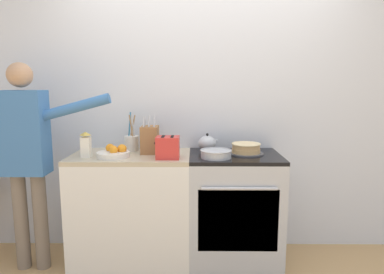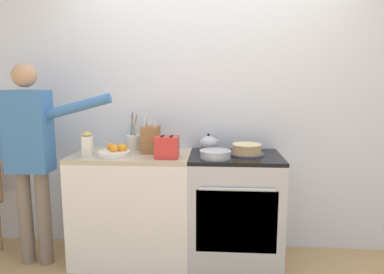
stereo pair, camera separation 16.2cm
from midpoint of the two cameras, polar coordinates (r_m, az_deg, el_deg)
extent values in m
cube|color=silver|center=(3.08, 0.62, 5.07)|extent=(8.00, 0.04, 2.60)
cube|color=white|center=(3.02, -11.46, -11.83)|extent=(0.97, 0.58, 0.89)
cube|color=#BCAD8E|center=(2.89, -11.75, -3.19)|extent=(0.97, 0.58, 0.03)
cube|color=#B7BABF|center=(2.97, 5.41, -12.02)|extent=(0.75, 0.58, 0.90)
cube|color=black|center=(2.69, 5.95, -13.73)|extent=(0.61, 0.01, 0.49)
cylinder|color=#B7BABF|center=(2.58, 6.10, -8.58)|extent=(0.56, 0.02, 0.02)
cube|color=black|center=(2.83, 5.55, -3.22)|extent=(0.75, 0.58, 0.03)
cylinder|color=#4C4C51|center=(2.87, 7.38, -2.70)|extent=(0.29, 0.29, 0.01)
cylinder|color=tan|center=(2.86, 7.39, -2.26)|extent=(0.23, 0.23, 0.03)
cylinder|color=tan|center=(2.86, 7.40, -1.57)|extent=(0.23, 0.23, 0.03)
cylinder|color=beige|center=(2.85, 7.41, -1.15)|extent=(0.24, 0.24, 0.01)
cylinder|color=#B7BABF|center=(2.96, 0.98, -2.26)|extent=(0.11, 0.11, 0.01)
ellipsoid|color=#B7BABF|center=(2.95, 0.99, -1.09)|extent=(0.15, 0.15, 0.13)
cone|color=#B7BABF|center=(2.95, 2.41, -0.64)|extent=(0.08, 0.03, 0.07)
sphere|color=black|center=(2.94, 0.99, 0.40)|extent=(0.02, 0.02, 0.02)
cylinder|color=#B7BABF|center=(2.69, 2.31, -2.90)|extent=(0.24, 0.24, 0.06)
torus|color=#B7BABF|center=(2.68, 2.32, -2.24)|extent=(0.25, 0.25, 0.01)
cube|color=olive|center=(2.89, -8.65, -0.45)|extent=(0.14, 0.18, 0.23)
cylinder|color=#B2B2B7|center=(2.83, -9.70, 2.52)|extent=(0.01, 0.04, 0.09)
cylinder|color=#B2B2B7|center=(2.83, -8.84, 2.21)|extent=(0.01, 0.03, 0.06)
cylinder|color=#B2B2B7|center=(2.82, -8.01, 2.34)|extent=(0.01, 0.03, 0.07)
cylinder|color=#B2B2B7|center=(2.88, -9.54, 2.32)|extent=(0.01, 0.03, 0.06)
cylinder|color=#B2B2B7|center=(2.86, -8.74, 2.64)|extent=(0.01, 0.04, 0.09)
cylinder|color=#B2B2B7|center=(2.86, -7.90, 2.64)|extent=(0.01, 0.04, 0.09)
cylinder|color=#B2B2B7|center=(2.91, -9.43, 2.64)|extent=(0.01, 0.04, 0.08)
cylinder|color=silver|center=(3.03, -11.54, -1.05)|extent=(0.12, 0.12, 0.13)
cylinder|color=#B7BABF|center=(2.99, -11.25, 1.13)|extent=(0.03, 0.05, 0.27)
cylinder|color=teal|center=(3.03, -11.90, 1.35)|extent=(0.03, 0.04, 0.29)
cylinder|color=#A37A51|center=(2.98, -11.54, 1.06)|extent=(0.04, 0.02, 0.27)
cylinder|color=#A37A51|center=(3.03, -11.46, 1.15)|extent=(0.07, 0.02, 0.26)
cylinder|color=silver|center=(2.81, -14.61, -2.85)|extent=(0.26, 0.26, 0.04)
sphere|color=orange|center=(2.78, -14.58, -2.11)|extent=(0.07, 0.07, 0.07)
sphere|color=orange|center=(2.87, -15.07, -1.80)|extent=(0.07, 0.07, 0.07)
sphere|color=orange|center=(2.80, -13.22, -1.95)|extent=(0.07, 0.07, 0.07)
cube|color=red|center=(2.67, -5.79, -1.76)|extent=(0.18, 0.15, 0.17)
cube|color=black|center=(2.66, -6.58, 0.10)|extent=(0.02, 0.11, 0.00)
cube|color=black|center=(2.66, -5.05, 0.09)|extent=(0.02, 0.11, 0.00)
cube|color=black|center=(2.68, -7.87, -1.03)|extent=(0.02, 0.02, 0.01)
cube|color=white|center=(2.85, -18.82, -1.63)|extent=(0.07, 0.07, 0.16)
pyramid|color=#E0BC4C|center=(2.83, -18.93, 0.54)|extent=(0.07, 0.07, 0.03)
cylinder|color=#7A6B5B|center=(3.21, -27.91, -12.33)|extent=(0.11, 0.11, 0.80)
cylinder|color=#7A6B5B|center=(3.14, -25.28, -12.62)|extent=(0.11, 0.11, 0.80)
cube|color=#3D70AD|center=(3.00, -27.58, 0.62)|extent=(0.34, 0.20, 0.66)
cylinder|color=#3D70AD|center=(2.81, -20.54, 4.63)|extent=(0.56, 0.08, 0.22)
sphere|color=tan|center=(2.98, -28.21, 9.11)|extent=(0.19, 0.19, 0.19)
camera|label=1|loc=(0.08, -91.68, -0.26)|focal=32.00mm
camera|label=2|loc=(0.08, 88.32, 0.26)|focal=32.00mm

